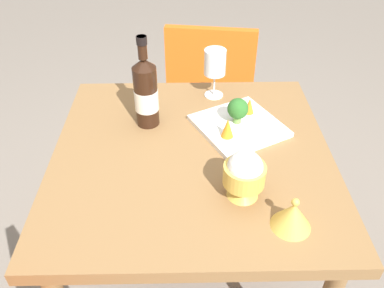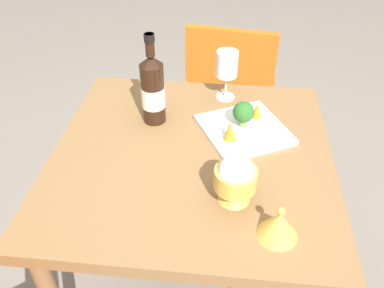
{
  "view_description": "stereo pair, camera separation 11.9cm",
  "coord_description": "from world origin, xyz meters",
  "px_view_note": "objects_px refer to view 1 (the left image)",
  "views": [
    {
      "loc": [
        0.94,
        -0.02,
        1.51
      ],
      "look_at": [
        0.0,
        0.0,
        0.77
      ],
      "focal_mm": 37.48,
      "sensor_mm": 36.0,
      "label": 1
    },
    {
      "loc": [
        0.93,
        0.1,
        1.51
      ],
      "look_at": [
        0.0,
        0.0,
        0.77
      ],
      "focal_mm": 37.48,
      "sensor_mm": 36.0,
      "label": 2
    }
  ],
  "objects_px": {
    "rice_bowl": "(244,174)",
    "carrot_garnish_left": "(249,106)",
    "rice_bowl_lid": "(293,215)",
    "wine_glass": "(215,63)",
    "chair_near_window": "(211,86)",
    "wine_bottle": "(146,92)",
    "broccoli_floret": "(238,109)",
    "carrot_garnish_right": "(227,128)",
    "serving_plate": "(239,126)"
  },
  "relations": [
    {
      "from": "rice_bowl_lid",
      "to": "carrot_garnish_right",
      "type": "relative_size",
      "value": 1.59
    },
    {
      "from": "wine_glass",
      "to": "broccoli_floret",
      "type": "bearing_deg",
      "value": 18.0
    },
    {
      "from": "rice_bowl_lid",
      "to": "broccoli_floret",
      "type": "relative_size",
      "value": 1.17
    },
    {
      "from": "chair_near_window",
      "to": "rice_bowl",
      "type": "relative_size",
      "value": 6.0
    },
    {
      "from": "broccoli_floret",
      "to": "carrot_garnish_left",
      "type": "relative_size",
      "value": 1.53
    },
    {
      "from": "wine_glass",
      "to": "wine_bottle",
      "type": "bearing_deg",
      "value": -53.41
    },
    {
      "from": "rice_bowl",
      "to": "carrot_garnish_left",
      "type": "distance_m",
      "value": 0.38
    },
    {
      "from": "wine_glass",
      "to": "carrot_garnish_left",
      "type": "relative_size",
      "value": 3.19
    },
    {
      "from": "rice_bowl",
      "to": "serving_plate",
      "type": "bearing_deg",
      "value": 175.37
    },
    {
      "from": "wine_bottle",
      "to": "broccoli_floret",
      "type": "distance_m",
      "value": 0.3
    },
    {
      "from": "chair_near_window",
      "to": "carrot_garnish_left",
      "type": "height_order",
      "value": "chair_near_window"
    },
    {
      "from": "rice_bowl",
      "to": "carrot_garnish_left",
      "type": "height_order",
      "value": "rice_bowl"
    },
    {
      "from": "rice_bowl",
      "to": "rice_bowl_lid",
      "type": "xyz_separation_m",
      "value": [
        0.11,
        0.11,
        -0.04
      ]
    },
    {
      "from": "wine_glass",
      "to": "chair_near_window",
      "type": "bearing_deg",
      "value": 177.46
    },
    {
      "from": "rice_bowl_lid",
      "to": "serving_plate",
      "type": "bearing_deg",
      "value": -168.83
    },
    {
      "from": "wine_bottle",
      "to": "carrot_garnish_left",
      "type": "bearing_deg",
      "value": 95.16
    },
    {
      "from": "rice_bowl",
      "to": "carrot_garnish_right",
      "type": "bearing_deg",
      "value": -175.11
    },
    {
      "from": "wine_glass",
      "to": "serving_plate",
      "type": "bearing_deg",
      "value": 18.64
    },
    {
      "from": "chair_near_window",
      "to": "broccoli_floret",
      "type": "relative_size",
      "value": 9.91
    },
    {
      "from": "chair_near_window",
      "to": "carrot_garnish_left",
      "type": "xyz_separation_m",
      "value": [
        0.58,
        0.09,
        0.26
      ]
    },
    {
      "from": "wine_bottle",
      "to": "rice_bowl_lid",
      "type": "xyz_separation_m",
      "value": [
        0.45,
        0.38,
        -0.08
      ]
    },
    {
      "from": "chair_near_window",
      "to": "serving_plate",
      "type": "height_order",
      "value": "chair_near_window"
    },
    {
      "from": "rice_bowl",
      "to": "carrot_garnish_right",
      "type": "distance_m",
      "value": 0.24
    },
    {
      "from": "serving_plate",
      "to": "carrot_garnish_right",
      "type": "height_order",
      "value": "carrot_garnish_right"
    },
    {
      "from": "chair_near_window",
      "to": "rice_bowl",
      "type": "height_order",
      "value": "rice_bowl"
    },
    {
      "from": "wine_glass",
      "to": "broccoli_floret",
      "type": "height_order",
      "value": "wine_glass"
    },
    {
      "from": "wine_bottle",
      "to": "wine_glass",
      "type": "xyz_separation_m",
      "value": [
        -0.17,
        0.23,
        0.01
      ]
    },
    {
      "from": "wine_glass",
      "to": "rice_bowl",
      "type": "bearing_deg",
      "value": 4.98
    },
    {
      "from": "wine_glass",
      "to": "carrot_garnish_left",
      "type": "xyz_separation_m",
      "value": [
        0.14,
        0.11,
        -0.08
      ]
    },
    {
      "from": "wine_bottle",
      "to": "rice_bowl_lid",
      "type": "bearing_deg",
      "value": 40.28
    },
    {
      "from": "chair_near_window",
      "to": "wine_bottle",
      "type": "height_order",
      "value": "wine_bottle"
    },
    {
      "from": "rice_bowl_lid",
      "to": "carrot_garnish_right",
      "type": "xyz_separation_m",
      "value": [
        -0.35,
        -0.13,
        0.01
      ]
    },
    {
      "from": "chair_near_window",
      "to": "serving_plate",
      "type": "distance_m",
      "value": 0.68
    },
    {
      "from": "chair_near_window",
      "to": "rice_bowl_lid",
      "type": "relative_size",
      "value": 8.5
    },
    {
      "from": "chair_near_window",
      "to": "carrot_garnish_left",
      "type": "relative_size",
      "value": 15.16
    },
    {
      "from": "serving_plate",
      "to": "carrot_garnish_right",
      "type": "relative_size",
      "value": 5.36
    },
    {
      "from": "carrot_garnish_right",
      "to": "chair_near_window",
      "type": "bearing_deg",
      "value": -179.66
    },
    {
      "from": "wine_bottle",
      "to": "serving_plate",
      "type": "xyz_separation_m",
      "value": [
        0.03,
        0.3,
        -0.11
      ]
    },
    {
      "from": "carrot_garnish_left",
      "to": "carrot_garnish_right",
      "type": "height_order",
      "value": "carrot_garnish_right"
    },
    {
      "from": "carrot_garnish_right",
      "to": "wine_bottle",
      "type": "bearing_deg",
      "value": -111.54
    },
    {
      "from": "serving_plate",
      "to": "broccoli_floret",
      "type": "bearing_deg",
      "value": -150.85
    },
    {
      "from": "wine_bottle",
      "to": "wine_glass",
      "type": "distance_m",
      "value": 0.28
    },
    {
      "from": "rice_bowl",
      "to": "carrot_garnish_right",
      "type": "height_order",
      "value": "rice_bowl"
    },
    {
      "from": "chair_near_window",
      "to": "broccoli_floret",
      "type": "distance_m",
      "value": 0.69
    },
    {
      "from": "wine_bottle",
      "to": "rice_bowl_lid",
      "type": "relative_size",
      "value": 3.03
    },
    {
      "from": "rice_bowl_lid",
      "to": "serving_plate",
      "type": "relative_size",
      "value": 0.3
    },
    {
      "from": "wine_glass",
      "to": "carrot_garnish_right",
      "type": "height_order",
      "value": "wine_glass"
    },
    {
      "from": "serving_plate",
      "to": "broccoli_floret",
      "type": "height_order",
      "value": "broccoli_floret"
    },
    {
      "from": "rice_bowl",
      "to": "broccoli_floret",
      "type": "height_order",
      "value": "rice_bowl"
    },
    {
      "from": "broccoli_floret",
      "to": "carrot_garnish_right",
      "type": "height_order",
      "value": "broccoli_floret"
    }
  ]
}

